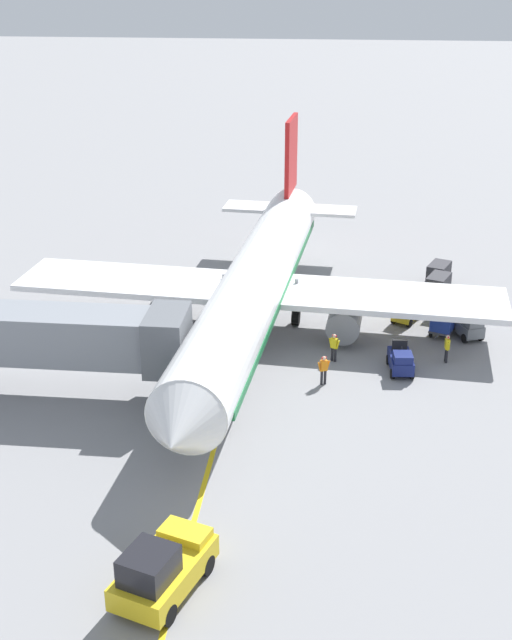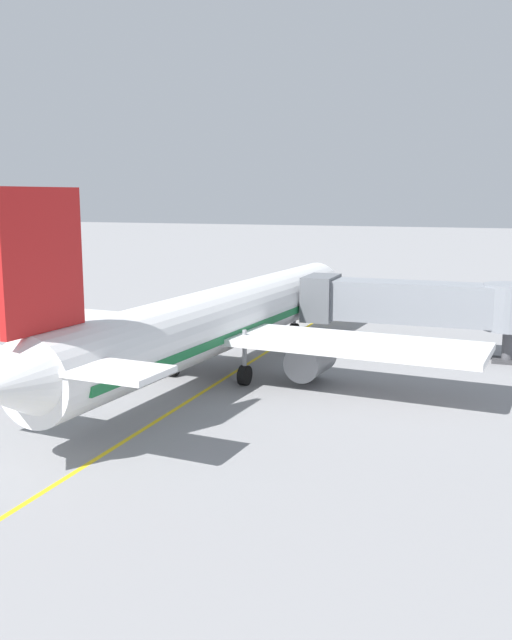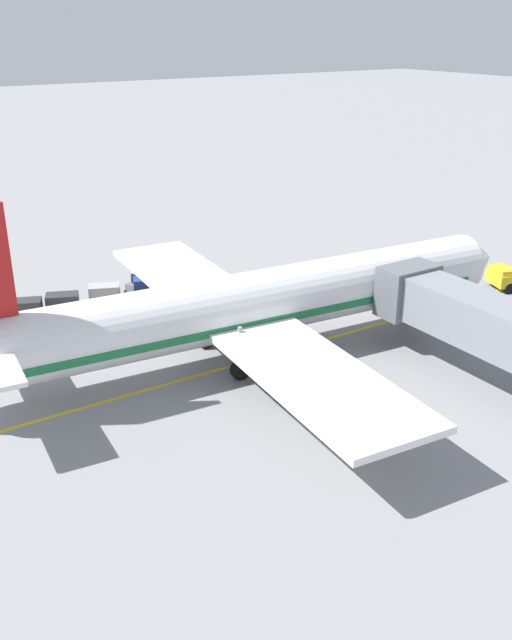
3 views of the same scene
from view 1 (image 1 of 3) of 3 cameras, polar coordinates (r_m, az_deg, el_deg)
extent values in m
plane|color=gray|center=(49.97, -0.95, -1.78)|extent=(400.00, 400.00, 0.00)
cube|color=gold|center=(49.97, -0.95, -1.78)|extent=(0.24, 80.00, 0.01)
cylinder|color=white|center=(50.12, -0.12, 2.39)|extent=(6.23, 32.19, 3.70)
cube|color=#196B38|center=(50.29, -0.12, 1.90)|extent=(6.06, 29.64, 0.44)
cone|color=white|center=(35.04, -5.32, -7.69)|extent=(3.80, 2.68, 3.63)
cone|color=white|center=(66.35, 2.65, 7.99)|extent=(3.36, 3.04, 3.14)
cube|color=black|center=(36.22, -4.61, -5.36)|extent=(2.85, 1.32, 0.60)
cube|color=white|center=(51.27, 0.08, 2.11)|extent=(30.32, 7.56, 0.36)
cylinder|color=gray|center=(50.39, 6.08, 0.04)|extent=(2.25, 3.35, 2.00)
cylinder|color=gray|center=(52.22, -6.02, 0.91)|extent=(2.25, 3.35, 2.00)
cube|color=red|center=(63.00, 2.42, 11.18)|extent=(0.67, 4.41, 5.50)
cube|color=white|center=(63.80, 2.33, 7.59)|extent=(10.17, 3.39, 0.24)
cylinder|color=black|center=(41.42, -2.98, -6.70)|extent=(0.54, 1.13, 1.10)
cylinder|color=gray|center=(40.66, -3.02, -4.81)|extent=(0.24, 0.24, 2.00)
cylinder|color=black|center=(52.65, 2.74, 0.22)|extent=(0.54, 1.13, 1.10)
cylinder|color=gray|center=(52.06, 2.77, 1.79)|extent=(0.24, 0.24, 2.00)
cylinder|color=black|center=(53.40, -2.16, 0.58)|extent=(0.54, 1.13, 1.10)
cylinder|color=gray|center=(52.81, -2.18, 2.13)|extent=(0.24, 0.24, 2.00)
cube|color=gray|center=(44.20, -13.27, -1.01)|extent=(12.93, 2.80, 2.60)
cube|color=slate|center=(42.73, -6.06, -1.36)|extent=(2.00, 3.50, 2.99)
cube|color=gold|center=(31.94, -6.25, -16.69)|extent=(3.52, 4.88, 0.90)
cube|color=black|center=(30.66, -7.32, -16.31)|extent=(2.17, 2.29, 1.10)
cube|color=gold|center=(32.56, -4.87, -14.29)|extent=(2.13, 1.65, 0.36)
cylinder|color=black|center=(33.54, -6.35, -15.40)|extent=(0.59, 0.87, 0.80)
cylinder|color=black|center=(32.79, -3.42, -16.33)|extent=(0.59, 0.87, 0.80)
cylinder|color=black|center=(31.74, -9.13, -18.25)|extent=(0.59, 0.87, 0.80)
cylinder|color=black|center=(30.95, -6.07, -19.36)|extent=(0.59, 0.87, 0.80)
cube|color=navy|center=(47.41, 9.83, -2.78)|extent=(1.40, 2.59, 0.70)
cube|color=navy|center=(46.55, 10.00, -2.53)|extent=(1.10, 1.13, 0.44)
cube|color=black|center=(47.73, 9.78, -1.70)|extent=(0.85, 0.23, 0.64)
cylinder|color=black|center=(47.02, 9.91, -2.14)|extent=(0.10, 0.27, 0.54)
cylinder|color=black|center=(46.88, 10.61, -3.64)|extent=(0.25, 0.57, 0.56)
cylinder|color=black|center=(46.71, 9.30, -3.65)|extent=(0.25, 0.57, 0.56)
cylinder|color=black|center=(48.42, 10.30, -2.70)|extent=(0.25, 0.57, 0.56)
cylinder|color=black|center=(48.26, 9.03, -2.69)|extent=(0.25, 0.57, 0.56)
cube|color=gold|center=(54.06, 10.32, 0.58)|extent=(2.23, 2.77, 0.70)
cube|color=gold|center=(53.25, 10.07, 0.91)|extent=(1.39, 1.40, 0.44)
cube|color=black|center=(54.39, 10.67, 1.47)|extent=(0.82, 0.53, 0.64)
cylinder|color=black|center=(53.70, 10.32, 1.18)|extent=(0.19, 0.27, 0.54)
cylinder|color=black|center=(53.26, 10.44, -0.20)|extent=(0.44, 0.59, 0.56)
cylinder|color=black|center=(53.64, 9.39, 0.06)|extent=(0.44, 0.59, 0.56)
cylinder|color=black|center=(54.75, 11.19, 0.42)|extent=(0.44, 0.59, 0.56)
cylinder|color=black|center=(55.13, 10.16, 0.67)|extent=(0.44, 0.59, 0.56)
cube|color=slate|center=(52.62, 14.12, -0.43)|extent=(2.10, 2.77, 0.70)
cube|color=slate|center=(51.87, 14.57, -0.15)|extent=(1.36, 1.37, 0.44)
cube|color=black|center=(52.89, 13.81, 0.53)|extent=(0.83, 0.48, 0.64)
cylinder|color=black|center=(52.27, 14.26, 0.17)|extent=(0.18, 0.27, 0.54)
cylinder|color=black|center=(52.36, 15.07, -1.07)|extent=(0.41, 0.59, 0.56)
cylinder|color=black|center=(51.82, 14.06, -1.23)|extent=(0.41, 0.59, 0.56)
cylinder|color=black|center=(53.70, 14.10, -0.33)|extent=(0.41, 0.59, 0.56)
cylinder|color=black|center=(53.17, 13.10, -0.48)|extent=(0.41, 0.59, 0.56)
cube|color=#4C4C51|center=(52.64, 12.69, -0.52)|extent=(2.04, 2.53, 0.12)
cube|color=#233D9E|center=(52.40, 12.75, 0.09)|extent=(1.93, 2.40, 1.10)
cylinder|color=#4C4C51|center=(51.36, 12.24, -1.12)|extent=(0.33, 0.67, 0.07)
cylinder|color=black|center=(51.88, 13.00, -1.21)|extent=(0.25, 0.38, 0.36)
cylinder|color=black|center=(52.13, 11.83, -0.97)|extent=(0.25, 0.38, 0.36)
cylinder|color=black|center=(53.35, 13.49, -0.55)|extent=(0.25, 0.38, 0.36)
cylinder|color=black|center=(53.59, 12.36, -0.32)|extent=(0.25, 0.38, 0.36)
cube|color=#4C4C51|center=(55.55, 12.71, 0.78)|extent=(2.04, 2.53, 0.12)
cube|color=#999EA3|center=(55.32, 12.77, 1.37)|extent=(1.93, 2.40, 1.10)
cylinder|color=#4C4C51|center=(54.26, 12.28, 0.25)|extent=(0.33, 0.67, 0.07)
cylinder|color=black|center=(54.78, 13.00, 0.15)|extent=(0.25, 0.38, 0.36)
cylinder|color=black|center=(55.03, 11.90, 0.37)|extent=(0.25, 0.38, 0.36)
cylinder|color=black|center=(56.26, 13.46, 0.74)|extent=(0.25, 0.38, 0.36)
cylinder|color=black|center=(56.51, 12.39, 0.95)|extent=(0.25, 0.38, 0.36)
cube|color=#4C4C51|center=(58.29, 12.29, 1.92)|extent=(2.04, 2.53, 0.12)
cube|color=#2D2D33|center=(58.07, 12.34, 2.48)|extent=(1.93, 2.40, 1.10)
cylinder|color=#4C4C51|center=(56.99, 11.87, 1.44)|extent=(0.33, 0.67, 0.07)
cylinder|color=black|center=(57.50, 12.56, 1.34)|extent=(0.25, 0.38, 0.36)
cylinder|color=black|center=(57.77, 11.51, 1.54)|extent=(0.25, 0.38, 0.36)
cylinder|color=black|center=(58.99, 13.01, 1.87)|extent=(0.25, 0.38, 0.36)
cylinder|color=black|center=(59.25, 11.99, 2.06)|extent=(0.25, 0.38, 0.36)
cube|color=#4C4C51|center=(60.53, 12.32, 2.74)|extent=(2.04, 2.53, 0.12)
cube|color=#2D2D33|center=(60.32, 12.37, 3.28)|extent=(1.93, 2.40, 1.10)
cylinder|color=#4C4C51|center=(59.22, 11.92, 2.30)|extent=(0.33, 0.67, 0.07)
cylinder|color=black|center=(59.74, 12.58, 2.19)|extent=(0.25, 0.38, 0.36)
cylinder|color=black|center=(60.01, 11.57, 2.38)|extent=(0.25, 0.38, 0.36)
cylinder|color=black|center=(61.23, 13.02, 2.68)|extent=(0.25, 0.38, 0.36)
cylinder|color=black|center=(61.50, 12.03, 2.86)|extent=(0.25, 0.38, 0.36)
cylinder|color=#232328|center=(45.61, 4.74, -3.90)|extent=(0.15, 0.15, 0.85)
cylinder|color=#232328|center=(45.53, 4.51, -3.94)|extent=(0.15, 0.15, 0.85)
cube|color=orange|center=(45.24, 4.65, -3.10)|extent=(0.45, 0.38, 0.60)
cylinder|color=orange|center=(45.36, 4.94, -3.11)|extent=(0.24, 0.18, 0.57)
cylinder|color=orange|center=(45.17, 4.36, -3.21)|extent=(0.24, 0.18, 0.57)
sphere|color=beige|center=(45.05, 4.67, -2.61)|extent=(0.22, 0.22, 0.22)
cube|color=red|center=(45.04, 4.67, -2.59)|extent=(0.27, 0.18, 0.10)
cylinder|color=#232328|center=(48.99, 12.87, -2.42)|extent=(0.15, 0.15, 0.85)
cylinder|color=#232328|center=(49.16, 12.83, -2.31)|extent=(0.15, 0.15, 0.85)
cube|color=yellow|center=(48.77, 12.93, -1.60)|extent=(0.27, 0.40, 0.60)
cylinder|color=yellow|center=(48.57, 12.97, -1.78)|extent=(0.11, 0.23, 0.57)
cylinder|color=yellow|center=(49.01, 12.87, -1.53)|extent=(0.11, 0.23, 0.57)
sphere|color=beige|center=(48.59, 12.97, -1.14)|extent=(0.22, 0.22, 0.22)
cube|color=red|center=(48.58, 12.98, -1.12)|extent=(0.10, 0.27, 0.10)
cylinder|color=#232328|center=(48.12, 5.43, -2.38)|extent=(0.15, 0.15, 0.85)
cylinder|color=#232328|center=(48.20, 5.22, -2.32)|extent=(0.15, 0.15, 0.85)
cube|color=yellow|center=(47.85, 5.36, -1.57)|extent=(0.45, 0.39, 0.60)
cylinder|color=yellow|center=(47.76, 5.62, -1.70)|extent=(0.24, 0.19, 0.57)
cylinder|color=yellow|center=(47.98, 5.10, -1.55)|extent=(0.24, 0.19, 0.57)
sphere|color=beige|center=(47.67, 5.38, -1.10)|extent=(0.22, 0.22, 0.22)
cube|color=red|center=(47.66, 5.38, -1.08)|extent=(0.27, 0.20, 0.10)
camera|label=2|loc=(86.73, -8.17, 16.03)|focal=39.28mm
camera|label=3|loc=(75.76, -24.24, 19.19)|focal=39.38mm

